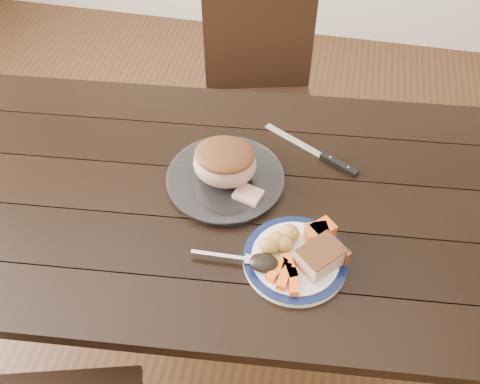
% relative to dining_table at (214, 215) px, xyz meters
% --- Properties ---
extents(ground, '(4.00, 4.00, 0.00)m').
position_rel_dining_table_xyz_m(ground, '(-0.00, 0.00, -0.66)').
color(ground, '#472B16').
rests_on(ground, ground).
extents(dining_table, '(1.68, 1.04, 0.75)m').
position_rel_dining_table_xyz_m(dining_table, '(0.00, 0.00, 0.00)').
color(dining_table, black).
rests_on(dining_table, ground).
extents(chair_far, '(0.51, 0.52, 0.93)m').
position_rel_dining_table_xyz_m(chair_far, '(0.01, 0.74, -0.13)').
color(chair_far, black).
rests_on(chair_far, ground).
extents(dinner_plate, '(0.26, 0.26, 0.02)m').
position_rel_dining_table_xyz_m(dinner_plate, '(0.25, -0.17, 0.10)').
color(dinner_plate, white).
rests_on(dinner_plate, dining_table).
extents(plate_rim, '(0.26, 0.26, 0.02)m').
position_rel_dining_table_xyz_m(plate_rim, '(0.25, -0.17, 0.11)').
color(plate_rim, '#0B1338').
rests_on(plate_rim, dinner_plate).
extents(serving_platter, '(0.32, 0.32, 0.02)m').
position_rel_dining_table_xyz_m(serving_platter, '(0.02, 0.05, 0.10)').
color(serving_platter, white).
rests_on(serving_platter, dining_table).
extents(pork_slice, '(0.13, 0.13, 0.04)m').
position_rel_dining_table_xyz_m(pork_slice, '(0.30, -0.18, 0.14)').
color(pork_slice, tan).
rests_on(pork_slice, dinner_plate).
extents(roasted_potatoes, '(0.09, 0.09, 0.04)m').
position_rel_dining_table_xyz_m(roasted_potatoes, '(0.20, -0.14, 0.13)').
color(roasted_potatoes, gold).
rests_on(roasted_potatoes, dinner_plate).
extents(carrot_batons, '(0.08, 0.11, 0.02)m').
position_rel_dining_table_xyz_m(carrot_batons, '(0.23, -0.23, 0.12)').
color(carrot_batons, '#FF6115').
rests_on(carrot_batons, dinner_plate).
extents(pumpkin_wedges, '(0.08, 0.08, 0.04)m').
position_rel_dining_table_xyz_m(pumpkin_wedges, '(0.30, -0.10, 0.13)').
color(pumpkin_wedges, orange).
rests_on(pumpkin_wedges, dinner_plate).
extents(dark_mushroom, '(0.07, 0.05, 0.03)m').
position_rel_dining_table_xyz_m(dark_mushroom, '(0.18, -0.21, 0.13)').
color(dark_mushroom, black).
rests_on(dark_mushroom, dinner_plate).
extents(fork, '(0.18, 0.03, 0.00)m').
position_rel_dining_table_xyz_m(fork, '(0.10, -0.20, 0.11)').
color(fork, silver).
rests_on(fork, dinner_plate).
extents(roast_joint, '(0.17, 0.15, 0.11)m').
position_rel_dining_table_xyz_m(roast_joint, '(0.02, 0.05, 0.16)').
color(roast_joint, tan).
rests_on(roast_joint, serving_platter).
extents(cut_slice, '(0.08, 0.07, 0.02)m').
position_rel_dining_table_xyz_m(cut_slice, '(0.10, -0.00, 0.12)').
color(cut_slice, tan).
rests_on(cut_slice, serving_platter).
extents(carving_knife, '(0.29, 0.17, 0.01)m').
position_rel_dining_table_xyz_m(carving_knife, '(0.29, 0.19, 0.10)').
color(carving_knife, silver).
rests_on(carving_knife, dining_table).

